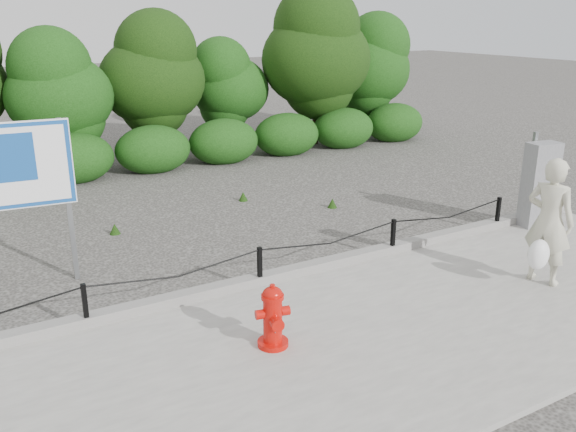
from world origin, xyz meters
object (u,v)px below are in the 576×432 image
at_px(fire_hydrant, 273,317).
at_px(utility_cabinet, 539,185).
at_px(advertising_sign, 16,174).
at_px(pedestrian, 549,224).

height_order(fire_hydrant, utility_cabinet, utility_cabinet).
bearing_deg(advertising_sign, pedestrian, -24.61).
xyz_separation_m(fire_hydrant, utility_cabinet, (6.41, 1.36, 0.41)).
distance_m(pedestrian, advertising_sign, 7.67).
bearing_deg(fire_hydrant, utility_cabinet, 24.22).
relative_size(fire_hydrant, pedestrian, 0.43).
distance_m(fire_hydrant, advertising_sign, 4.29).
height_order(pedestrian, advertising_sign, advertising_sign).
bearing_deg(pedestrian, utility_cabinet, -65.29).
xyz_separation_m(fire_hydrant, pedestrian, (4.36, -0.40, 0.53)).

